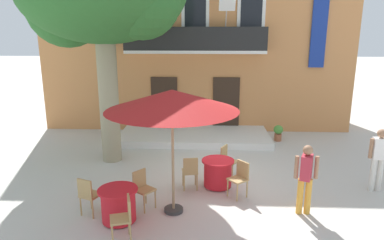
{
  "coord_description": "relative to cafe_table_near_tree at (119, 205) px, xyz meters",
  "views": [
    {
      "loc": [
        -0.12,
        -8.99,
        3.95
      ],
      "look_at": [
        -0.58,
        1.64,
        1.3
      ],
      "focal_mm": 31.57,
      "sensor_mm": 36.0,
      "label": 1
    }
  ],
  "objects": [
    {
      "name": "cafe_chair_middle_1",
      "position": [
        1.48,
        1.65,
        0.14
      ],
      "size": [
        0.46,
        0.46,
        0.91
      ],
      "color": "tan",
      "rests_on": "ground"
    },
    {
      "name": "cafe_chair_middle_0",
      "position": [
        2.5,
        2.54,
        0.14
      ],
      "size": [
        0.54,
        0.54,
        0.91
      ],
      "color": "tan",
      "rests_on": "ground"
    },
    {
      "name": "entrance_step_platform",
      "position": [
        1.41,
        6.14,
        -0.27
      ],
      "size": [
        5.83,
        2.53,
        0.25
      ],
      "primitive_type": "cube",
      "color": "silver",
      "rests_on": "ground"
    },
    {
      "name": "cafe_chair_middle_2",
      "position": [
        2.74,
        1.32,
        0.14
      ],
      "size": [
        0.56,
        0.56,
        0.91
      ],
      "color": "tan",
      "rests_on": "ground"
    },
    {
      "name": "ground_planter_left",
      "position": [
        -1.86,
        6.26,
        -0.05
      ],
      "size": [
        0.35,
        0.35,
        0.6
      ],
      "color": "#995638",
      "rests_on": "ground"
    },
    {
      "name": "pedestrian_near_entrance",
      "position": [
        4.12,
        0.51,
        0.53
      ],
      "size": [
        0.53,
        0.4,
        1.64
      ],
      "color": "gold",
      "rests_on": "ground"
    },
    {
      "name": "ground_plane",
      "position": [
        2.01,
        2.4,
        -0.39
      ],
      "size": [
        120.0,
        120.0,
        0.0
      ],
      "primitive_type": "plane",
      "color": "beige"
    },
    {
      "name": "cafe_umbrella",
      "position": [
        1.15,
        0.47,
        2.22
      ],
      "size": [
        2.9,
        2.9,
        2.85
      ],
      "color": "#997A56",
      "rests_on": "ground"
    },
    {
      "name": "cafe_chair_near_tree_2",
      "position": [
        0.41,
        0.63,
        0.14
      ],
      "size": [
        0.56,
        0.56,
        0.91
      ],
      "color": "tan",
      "rests_on": "ground"
    },
    {
      "name": "cafe_table_near_tree",
      "position": [
        0.0,
        0.0,
        0.0
      ],
      "size": [
        0.86,
        0.86,
        0.76
      ],
      "color": "red",
      "rests_on": "ground"
    },
    {
      "name": "building_facade",
      "position": [
        1.41,
        9.39,
        3.36
      ],
      "size": [
        13.0,
        5.09,
        7.5
      ],
      "color": "#CC844C",
      "rests_on": "ground"
    },
    {
      "name": "cafe_chair_near_tree_0",
      "position": [
        -0.72,
        0.21,
        0.14
      ],
      "size": [
        0.52,
        0.52,
        0.91
      ],
      "color": "tan",
      "rests_on": "ground"
    },
    {
      "name": "cafe_table_middle",
      "position": [
        2.21,
        1.85,
        0.0
      ],
      "size": [
        0.86,
        0.86,
        0.76
      ],
      "color": "red",
      "rests_on": "ground"
    },
    {
      "name": "ground_planter_right",
      "position": [
        4.67,
        6.07,
        -0.04
      ],
      "size": [
        0.36,
        0.36,
        0.62
      ],
      "color": "#995638",
      "rests_on": "ground"
    },
    {
      "name": "pedestrian_mid_plaza",
      "position": [
        6.32,
        1.79,
        0.56
      ],
      "size": [
        0.53,
        0.24,
        1.67
      ],
      "color": "silver",
      "rests_on": "ground"
    },
    {
      "name": "cafe_chair_near_tree_1",
      "position": [
        0.3,
        -0.69,
        0.14
      ],
      "size": [
        0.5,
        0.5,
        0.91
      ],
      "color": "tan",
      "rests_on": "ground"
    }
  ]
}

